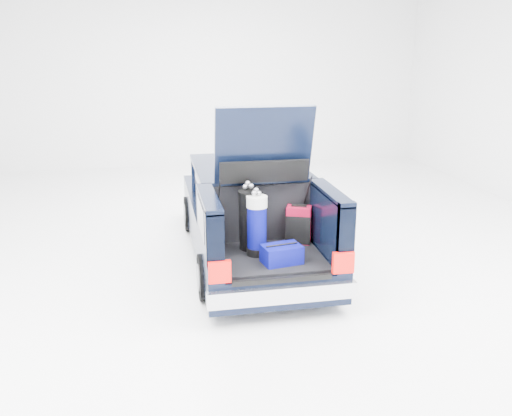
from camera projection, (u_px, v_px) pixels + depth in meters
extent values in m
plane|color=white|center=(250.00, 257.00, 8.53)|extent=(14.00, 14.00, 0.00)
cube|color=black|center=(243.00, 214.00, 9.00)|extent=(1.75, 3.00, 0.70)
cube|color=black|center=(230.00, 195.00, 10.50)|extent=(1.70, 0.30, 0.50)
cube|color=#B4B4BB|center=(229.00, 197.00, 10.65)|extent=(1.72, 0.10, 0.22)
cube|color=black|center=(248.00, 185.00, 8.35)|extent=(1.55, 1.95, 0.54)
cube|color=black|center=(248.00, 167.00, 8.26)|extent=(1.62, 2.05, 0.06)
cube|color=black|center=(270.00, 274.00, 7.02)|extent=(1.75, 1.30, 0.40)
cube|color=black|center=(270.00, 257.00, 6.97)|extent=(1.32, 1.18, 0.05)
cube|color=black|center=(210.00, 232.00, 6.70)|extent=(0.20, 1.30, 0.85)
cube|color=black|center=(330.00, 225.00, 6.98)|extent=(0.20, 1.30, 0.85)
cube|color=black|center=(209.00, 198.00, 6.57)|extent=(0.20, 1.30, 0.06)
cube|color=black|center=(331.00, 192.00, 6.85)|extent=(0.20, 1.30, 0.06)
cube|color=black|center=(261.00, 214.00, 7.42)|extent=(1.36, 0.08, 0.84)
cube|color=#B4B4BB|center=(283.00, 295.00, 6.37)|extent=(1.80, 0.12, 0.20)
cube|color=red|center=(220.00, 272.00, 6.16)|extent=(0.26, 0.07, 0.26)
cube|color=red|center=(343.00, 262.00, 6.43)|extent=(0.26, 0.07, 0.26)
cube|color=black|center=(282.00, 280.00, 6.35)|extent=(1.20, 0.06, 0.06)
cube|color=black|center=(264.00, 145.00, 6.98)|extent=(1.28, 0.33, 1.03)
cube|color=black|center=(263.00, 134.00, 6.97)|extent=(0.95, 0.17, 0.54)
cylinder|color=black|center=(190.00, 214.00, 9.65)|extent=(0.20, 0.62, 0.62)
cylinder|color=slate|center=(190.00, 214.00, 9.65)|extent=(0.23, 0.36, 0.36)
cylinder|color=black|center=(280.00, 209.00, 9.95)|extent=(0.20, 0.62, 0.62)
cylinder|color=slate|center=(280.00, 209.00, 9.95)|extent=(0.23, 0.36, 0.36)
cylinder|color=black|center=(206.00, 277.00, 7.02)|extent=(0.20, 0.62, 0.62)
cylinder|color=slate|center=(206.00, 277.00, 7.02)|extent=(0.23, 0.36, 0.36)
cylinder|color=black|center=(327.00, 268.00, 7.32)|extent=(0.20, 0.62, 0.62)
cylinder|color=slate|center=(327.00, 268.00, 7.32)|extent=(0.23, 0.36, 0.36)
cube|color=maroon|center=(299.00, 225.00, 7.35)|extent=(0.38, 0.31, 0.51)
cube|color=black|center=(299.00, 206.00, 7.27)|extent=(0.21, 0.12, 0.03)
cube|color=black|center=(300.00, 231.00, 7.28)|extent=(0.32, 0.14, 0.39)
cylinder|color=black|center=(249.00, 220.00, 7.06)|extent=(0.36, 0.39, 0.83)
cube|color=white|center=(247.00, 216.00, 7.15)|extent=(0.10, 0.05, 0.29)
sphere|color=#99999E|center=(245.00, 187.00, 6.94)|extent=(0.07, 0.07, 0.07)
sphere|color=#99999E|center=(251.00, 186.00, 6.90)|extent=(0.07, 0.07, 0.07)
cylinder|color=black|center=(257.00, 251.00, 6.98)|extent=(0.33, 0.33, 0.10)
cylinder|color=#040563|center=(257.00, 227.00, 6.89)|extent=(0.31, 0.31, 0.56)
cylinder|color=white|center=(257.00, 202.00, 6.79)|extent=(0.33, 0.33, 0.14)
sphere|color=#99999E|center=(259.00, 193.00, 6.79)|extent=(0.07, 0.07, 0.07)
sphere|color=#99999E|center=(256.00, 190.00, 6.79)|extent=(0.07, 0.07, 0.07)
cube|color=#040563|center=(282.00, 254.00, 6.70)|extent=(0.52, 0.39, 0.23)
cylinder|color=black|center=(282.00, 245.00, 6.67)|extent=(0.41, 0.10, 0.02)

